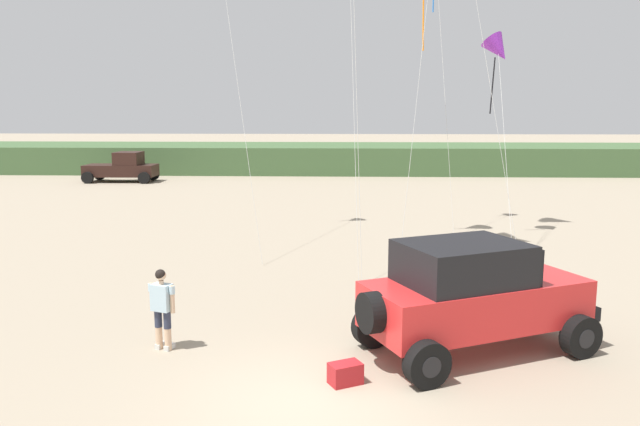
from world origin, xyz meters
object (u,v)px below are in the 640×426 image
at_px(person_watching, 162,305).
at_px(cooler_box, 345,373).
at_px(distant_pickup, 123,168).
at_px(kite_purple_stunt, 498,50).
at_px(jeep, 473,294).

height_order(person_watching, cooler_box, person_watching).
xyz_separation_m(distant_pickup, kite_purple_stunt, (20.23, -17.17, 5.98)).
height_order(cooler_box, distant_pickup, distant_pickup).
bearing_deg(jeep, distant_pickup, 120.88).
bearing_deg(cooler_box, kite_purple_stunt, 39.85).
relative_size(jeep, kite_purple_stunt, 0.66).
relative_size(jeep, cooler_box, 8.93).
relative_size(cooler_box, distant_pickup, 0.12).
distance_m(person_watching, kite_purple_stunt, 16.06).
distance_m(jeep, kite_purple_stunt, 13.31).
relative_size(person_watching, kite_purple_stunt, 0.22).
bearing_deg(distant_pickup, person_watching, -69.08).
relative_size(jeep, distant_pickup, 1.08).
bearing_deg(cooler_box, jeep, 4.42).
xyz_separation_m(person_watching, cooler_box, (3.67, -1.47, -0.75)).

